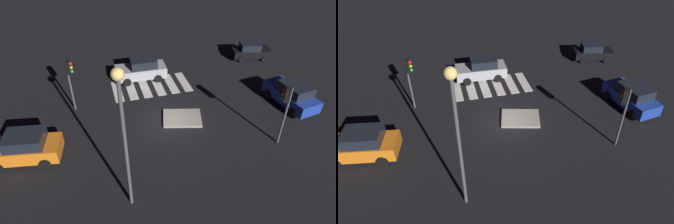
% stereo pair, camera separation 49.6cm
% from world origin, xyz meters
% --- Properties ---
extents(ground_plane, '(80.00, 80.00, 0.00)m').
position_xyz_m(ground_plane, '(0.00, 0.00, 0.00)').
color(ground_plane, black).
extents(traffic_island, '(3.17, 2.68, 0.18)m').
position_xyz_m(traffic_island, '(-1.13, -0.19, 0.09)').
color(traffic_island, gray).
rests_on(traffic_island, ground).
extents(car_blue, '(2.58, 4.64, 1.94)m').
position_xyz_m(car_blue, '(-9.68, 0.33, 0.95)').
color(car_blue, '#1E389E').
rests_on(car_blue, ground).
extents(car_black, '(3.86, 2.27, 1.60)m').
position_xyz_m(car_black, '(-10.58, -7.65, 0.78)').
color(car_black, black).
rests_on(car_black, ground).
extents(car_silver, '(4.43, 2.18, 1.90)m').
position_xyz_m(car_silver, '(0.49, -6.71, 0.93)').
color(car_silver, '#9EA0A5').
rests_on(car_silver, ground).
extents(car_orange, '(4.68, 2.67, 1.95)m').
position_xyz_m(car_orange, '(9.38, 1.02, 0.96)').
color(car_orange, orange).
rests_on(car_orange, ground).
extents(traffic_light_east, '(0.53, 0.54, 4.08)m').
position_xyz_m(traffic_light_east, '(6.18, -3.53, 3.10)').
color(traffic_light_east, '#47474C').
rests_on(traffic_light_east, ground).
extents(traffic_light_west, '(0.53, 0.54, 4.23)m').
position_xyz_m(traffic_light_west, '(-6.30, 3.85, 3.21)').
color(traffic_light_west, '#47474C').
rests_on(traffic_light_west, ground).
extents(street_lamp, '(0.56, 0.56, 8.14)m').
position_xyz_m(street_lamp, '(3.74, 5.99, 5.50)').
color(street_lamp, '#47474C').
rests_on(street_lamp, ground).
extents(crosswalk_near, '(6.45, 3.20, 0.02)m').
position_xyz_m(crosswalk_near, '(-0.00, -5.16, 0.01)').
color(crosswalk_near, silver).
rests_on(crosswalk_near, ground).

